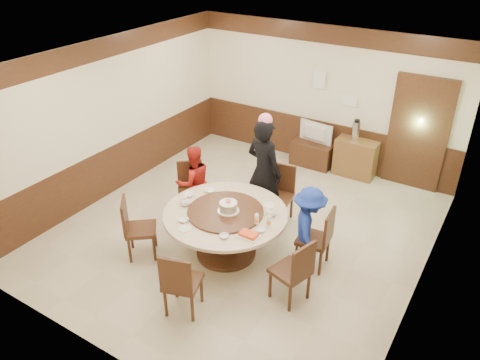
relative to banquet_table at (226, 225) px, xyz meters
The scene contains 30 objects.
room 0.89m from the banquet_table, 96.64° to the left, with size 6.00×6.04×2.84m.
banquet_table is the anchor object (origin of this frame).
chair_0 1.34m from the banquet_table, 20.23° to the left, with size 0.49×0.48×0.97m.
chair_1 1.29m from the banquet_table, 79.34° to the left, with size 0.49×0.49×0.97m.
chair_2 1.23m from the banquet_table, 152.11° to the left, with size 0.62×0.62×0.97m.
chair_3 1.31m from the banquet_table, 147.49° to the right, with size 0.62×0.62×0.97m.
chair_4 1.32m from the banquet_table, 81.90° to the right, with size 0.55×0.56×0.97m.
chair_5 1.33m from the banquet_table, 15.68° to the right, with size 0.55×0.55×0.97m.
person_standing 1.19m from the banquet_table, 89.96° to the left, with size 0.66×0.44×1.82m, color black.
person_red 1.23m from the banquet_table, 149.35° to the left, with size 0.63×0.49×1.29m, color #A71C16.
person_blue 1.22m from the banquet_table, 19.99° to the left, with size 0.83×0.48×1.28m, color navy.
birthday_cake 0.32m from the banquet_table, 22.10° to the left, with size 0.32×0.32×0.21m.
teapot_left 0.70m from the banquet_table, 165.57° to the right, with size 0.17×0.15×0.13m, color white.
teapot_right 0.72m from the banquet_table, 24.37° to the left, with size 0.17×0.15×0.13m, color white.
bowl_0 0.69m from the banquet_table, 145.59° to the left, with size 0.16×0.16×0.04m, color white.
bowl_1 0.66m from the banquet_table, 58.10° to the right, with size 0.14×0.14×0.04m, color white.
bowl_2 0.67m from the banquet_table, 126.58° to the right, with size 0.14×0.14×0.04m, color white.
bowl_3 0.73m from the banquet_table, 12.34° to the right, with size 0.13×0.13×0.04m, color white.
bowl_4 0.78m from the banquet_table, behind, with size 0.16×0.16×0.04m, color white.
saucer_near 0.73m from the banquet_table, 111.04° to the right, with size 0.18×0.18×0.01m, color white.
saucer_far 0.71m from the banquet_table, 48.01° to the left, with size 0.18×0.18×0.01m, color white.
shrimp_platter 0.73m from the banquet_table, 29.63° to the right, with size 0.30×0.20×0.06m.
bottle_0 0.62m from the banquet_table, ahead, with size 0.06×0.06×0.16m, color white.
bottle_1 0.77m from the banquet_table, ahead, with size 0.06×0.06×0.16m, color white.
tv_stand 3.44m from the banquet_table, 92.09° to the left, with size 0.85×0.45×0.50m, color #3D2113.
television 3.44m from the banquet_table, 92.09° to the left, with size 0.73×0.10×0.42m, color gray.
side_cabinet 3.55m from the banquet_table, 77.34° to the left, with size 0.80×0.40×0.75m, color brown.
thermos 3.56m from the banquet_table, 78.34° to the left, with size 0.15×0.15×0.38m, color silver.
notice_left 3.84m from the banquet_table, 93.00° to the left, with size 0.25×0.00×0.35m, color white.
notice_right 3.78m from the banquet_table, 82.79° to the left, with size 0.30×0.00×0.22m, color white.
Camera 1 is at (3.29, -5.42, 4.48)m, focal length 35.00 mm.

